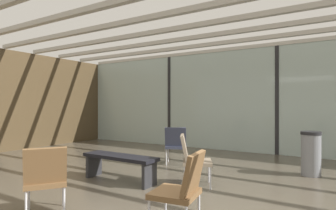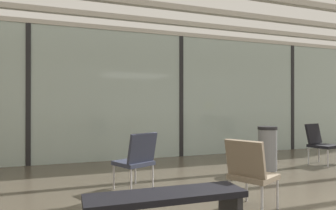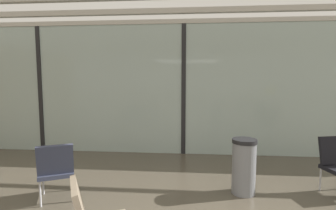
% 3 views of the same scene
% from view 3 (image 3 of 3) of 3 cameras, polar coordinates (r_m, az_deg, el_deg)
% --- Properties ---
extents(glass_curtain_wall, '(14.00, 0.08, 3.03)m').
position_cam_3_polar(glass_curtain_wall, '(6.07, 3.45, 3.30)').
color(glass_curtain_wall, '#A3B7B2').
rests_on(glass_curtain_wall, ground).
extents(window_mullion_0, '(0.10, 0.12, 3.03)m').
position_cam_3_polar(window_mullion_0, '(7.10, -26.14, 3.08)').
color(window_mullion_0, black).
rests_on(window_mullion_0, ground).
extents(window_mullion_1, '(0.10, 0.12, 3.03)m').
position_cam_3_polar(window_mullion_1, '(6.07, 3.45, 3.30)').
color(window_mullion_1, black).
rests_on(window_mullion_1, ground).
extents(parked_airplane, '(13.44, 3.74, 3.74)m').
position_cam_3_polar(parked_airplane, '(11.57, 4.71, 6.27)').
color(parked_airplane, silver).
rests_on(parked_airplane, ground).
extents(lounge_chair_2, '(0.66, 0.68, 0.87)m').
position_cam_3_polar(lounge_chair_2, '(4.18, -23.40, -12.58)').
color(lounge_chair_2, '#33384C').
rests_on(lounge_chair_2, ground).
extents(trash_bin, '(0.38, 0.38, 0.86)m').
position_cam_3_polar(trash_bin, '(4.27, 16.36, -12.80)').
color(trash_bin, slate).
rests_on(trash_bin, ground).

